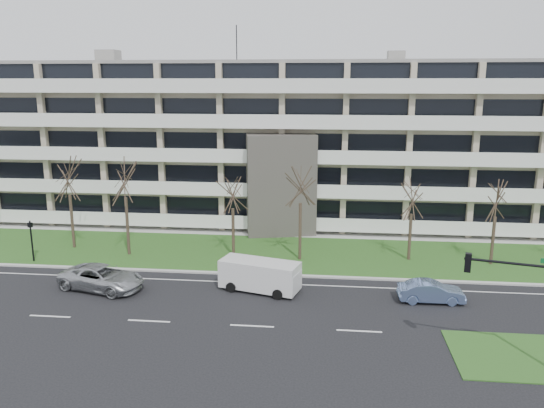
# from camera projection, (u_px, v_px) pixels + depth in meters

# --- Properties ---
(ground) EXTENTS (160.00, 160.00, 0.00)m
(ground) POSITION_uv_depth(u_px,v_px,m) (252.00, 326.00, 29.92)
(ground) COLOR black
(ground) RESTS_ON ground
(grass_verge) EXTENTS (90.00, 10.00, 0.06)m
(grass_verge) POSITION_uv_depth(u_px,v_px,m) (275.00, 253.00, 42.50)
(grass_verge) COLOR #2A4D19
(grass_verge) RESTS_ON ground
(curb) EXTENTS (90.00, 0.35, 0.12)m
(curb) POSITION_uv_depth(u_px,v_px,m) (268.00, 275.00, 37.65)
(curb) COLOR #B2B2AD
(curb) RESTS_ON ground
(sidewalk) EXTENTS (90.00, 2.00, 0.08)m
(sidewalk) POSITION_uv_depth(u_px,v_px,m) (281.00, 234.00, 47.83)
(sidewalk) COLOR #B2B2AD
(sidewalk) RESTS_ON ground
(grass_median) EXTENTS (7.00, 5.00, 0.06)m
(grass_median) POSITION_uv_depth(u_px,v_px,m) (523.00, 357.00, 26.54)
(grass_median) COLOR #2A4D19
(grass_median) RESTS_ON ground
(lane_edge_line) EXTENTS (90.00, 0.12, 0.01)m
(lane_edge_line) POSITION_uv_depth(u_px,v_px,m) (265.00, 283.00, 36.21)
(lane_edge_line) COLOR white
(lane_edge_line) RESTS_ON ground
(apartment_building) EXTENTS (60.50, 15.10, 18.75)m
(apartment_building) POSITION_uv_depth(u_px,v_px,m) (287.00, 141.00, 52.71)
(apartment_building) COLOR #BBAC92
(apartment_building) RESTS_ON ground
(silver_pickup) EXTENTS (6.19, 3.98, 1.59)m
(silver_pickup) POSITION_uv_depth(u_px,v_px,m) (102.00, 278.00, 35.07)
(silver_pickup) COLOR #ADB1B5
(silver_pickup) RESTS_ON ground
(blue_sedan) EXTENTS (4.10, 1.53, 1.34)m
(blue_sedan) POSITION_uv_depth(u_px,v_px,m) (431.00, 292.00, 33.07)
(blue_sedan) COLOR #6A82B7
(blue_sedan) RESTS_ON ground
(white_van) EXTENTS (5.53, 3.25, 2.02)m
(white_van) POSITION_uv_depth(u_px,v_px,m) (261.00, 273.00, 34.71)
(white_van) COLOR silver
(white_van) RESTS_ON ground
(traffic_signal) EXTENTS (4.80, 1.41, 5.69)m
(traffic_signal) POSITION_uv_depth(u_px,v_px,m) (533.00, 299.00, 24.44)
(traffic_signal) COLOR black
(traffic_signal) RESTS_ON ground
(pedestrian_signal) EXTENTS (0.35, 0.31, 3.24)m
(pedestrian_signal) POSITION_uv_depth(u_px,v_px,m) (31.00, 236.00, 40.10)
(pedestrian_signal) COLOR black
(pedestrian_signal) RESTS_ON ground
(tree_1) EXTENTS (4.01, 4.01, 8.01)m
(tree_1) POSITION_uv_depth(u_px,v_px,m) (68.00, 174.00, 42.50)
(tree_1) COLOR #382B21
(tree_1) RESTS_ON ground
(tree_2) EXTENTS (4.18, 4.18, 8.36)m
(tree_2) POSITION_uv_depth(u_px,v_px,m) (124.00, 174.00, 40.70)
(tree_2) COLOR #382B21
(tree_2) RESTS_ON ground
(tree_3) EXTENTS (3.45, 3.45, 6.91)m
(tree_3) POSITION_uv_depth(u_px,v_px,m) (232.00, 190.00, 40.64)
(tree_3) COLOR #382B21
(tree_3) RESTS_ON ground
(tree_4) EXTENTS (4.02, 4.02, 8.03)m
(tree_4) POSITION_uv_depth(u_px,v_px,m) (301.00, 180.00, 39.58)
(tree_4) COLOR #382B21
(tree_4) RESTS_ON ground
(tree_5) EXTENTS (3.28, 3.28, 6.55)m
(tree_5) POSITION_uv_depth(u_px,v_px,m) (412.00, 196.00, 39.78)
(tree_5) COLOR #382B21
(tree_5) RESTS_ON ground
(tree_6) EXTENTS (3.31, 3.31, 6.63)m
(tree_6) POSITION_uv_depth(u_px,v_px,m) (497.00, 198.00, 38.78)
(tree_6) COLOR #382B21
(tree_6) RESTS_ON ground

